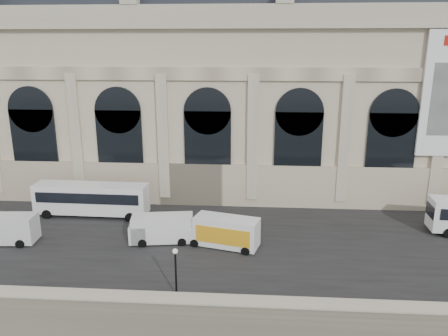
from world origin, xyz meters
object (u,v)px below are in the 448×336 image
Objects in this scene: van_c at (159,229)px; lamp_right at (176,273)px; bus_left at (91,198)px; van_b at (0,229)px; box_truck at (222,232)px.

lamp_right reaches higher than van_c.
bus_left reaches higher than van_b.
box_truck is (6.02, -0.46, 0.09)m from van_c.
bus_left is at bearing 156.20° from box_truck.
bus_left is 2.00× the size of van_c.
lamp_right reaches higher than van_b.
van_c is 6.04m from box_truck.
bus_left is 9.48m from van_b.
bus_left is 16.03m from box_truck.
lamp_right reaches higher than bus_left.
box_truck reaches higher than van_b.
van_b is 0.85× the size of box_truck.
box_truck is at bearing 72.44° from lamp_right.
bus_left is 10.54m from van_c.
lamp_right is (17.99, -7.92, 0.54)m from van_b.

